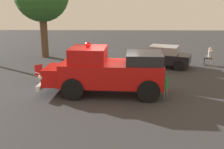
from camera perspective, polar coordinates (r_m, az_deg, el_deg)
name	(u,v)px	position (r m, az deg, el deg)	size (l,w,h in m)	color
ground_plane	(113,92)	(14.14, 0.26, -3.60)	(60.00, 60.00, 0.00)	#333335
vintage_fire_truck	(107,70)	(13.54, -0.99, 0.84)	(2.63, 6.07, 2.59)	black
classic_hot_rod	(159,56)	(19.75, 9.58, 3.81)	(3.20, 4.73, 1.46)	black
lawn_chair_near_truck	(210,57)	(20.99, 19.55, 3.38)	(0.60, 0.60, 1.02)	#B7BABF
lawn_chair_by_car	(164,86)	(13.39, 10.64, -2.28)	(0.66, 0.66, 1.02)	#B7BABF
lawn_chair_spare	(40,72)	(16.12, -14.61, 0.43)	(0.69, 0.69, 1.02)	#B7BABF
spectator_seated	(208,56)	(20.96, 19.21, 3.69)	(0.49, 0.60, 1.29)	#383842
traffic_cone	(104,69)	(17.54, -1.58, 1.14)	(0.40, 0.40, 0.64)	orange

